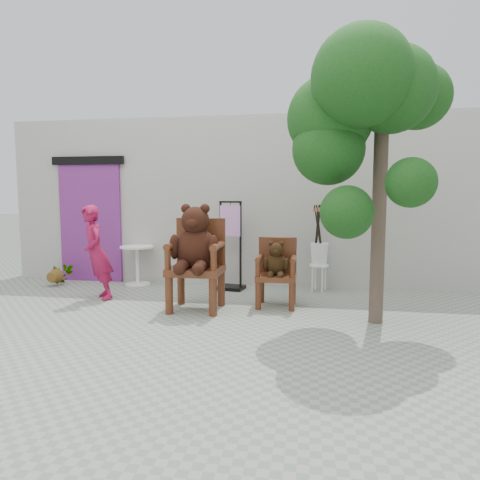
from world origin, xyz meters
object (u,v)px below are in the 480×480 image
(chair_small, at_px, (276,266))
(person, at_px, (97,253))
(stool_bucket, at_px, (319,253))
(cafe_table, at_px, (137,261))
(display_stand, at_px, (231,256))
(chair_big, at_px, (196,249))
(tree, at_px, (357,112))

(chair_small, xyz_separation_m, person, (-2.76, -0.06, 0.14))
(chair_small, xyz_separation_m, stool_bucket, (0.63, 1.10, 0.06))
(cafe_table, height_order, display_stand, display_stand)
(person, height_order, stool_bucket, person)
(chair_small, relative_size, stool_bucket, 0.68)
(chair_big, relative_size, chair_small, 1.51)
(chair_big, xyz_separation_m, stool_bucket, (1.73, 1.46, -0.21))
(person, bearing_deg, display_stand, 78.29)
(cafe_table, distance_m, tree, 4.57)
(chair_small, bearing_deg, cafe_table, 157.05)
(chair_big, height_order, display_stand, display_stand)
(chair_small, relative_size, cafe_table, 1.40)
(person, xyz_separation_m, tree, (3.76, -0.67, 1.87))
(person, distance_m, cafe_table, 1.20)
(chair_small, distance_m, stool_bucket, 1.27)
(cafe_table, relative_size, stool_bucket, 0.48)
(person, distance_m, stool_bucket, 3.58)
(display_stand, distance_m, tree, 3.24)
(cafe_table, xyz_separation_m, display_stand, (1.73, -0.11, 0.14))
(tree, bearing_deg, chair_small, 144.24)
(display_stand, relative_size, stool_bucket, 1.04)
(chair_small, height_order, person, person)
(cafe_table, bearing_deg, display_stand, -3.67)
(chair_small, height_order, stool_bucket, stool_bucket)
(chair_big, distance_m, tree, 2.76)
(stool_bucket, bearing_deg, chair_big, -139.76)
(stool_bucket, bearing_deg, cafe_table, -179.99)
(stool_bucket, bearing_deg, person, -161.21)
(cafe_table, distance_m, display_stand, 1.74)
(person, bearing_deg, stool_bucket, 68.32)
(chair_small, bearing_deg, chair_big, -161.52)
(chair_small, distance_m, tree, 2.37)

